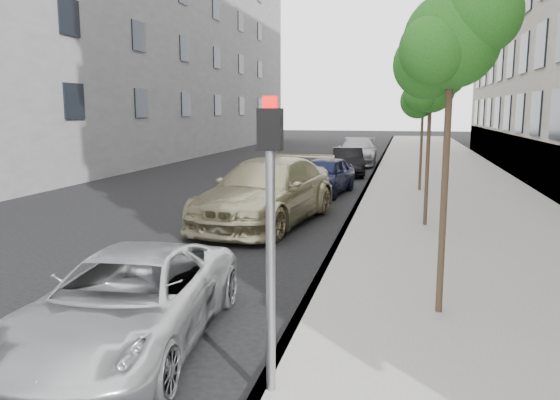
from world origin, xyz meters
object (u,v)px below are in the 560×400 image
(minivan, at_px, (128,301))
(suv, at_px, (267,192))
(sedan_rear, at_px, (357,151))
(tree_near, at_px, (454,40))
(tree_far, at_px, (424,96))
(sedan_blue, at_px, (324,175))
(signal_pole, at_px, (270,212))
(tree_mid, at_px, (432,89))
(sedan_black, at_px, (348,162))

(minivan, xyz_separation_m, suv, (-0.21, 8.26, 0.26))
(minivan, distance_m, suv, 8.27)
(sedan_rear, bearing_deg, minivan, -92.81)
(minivan, bearing_deg, suv, 86.55)
(tree_near, height_order, tree_far, tree_near)
(sedan_blue, height_order, sedan_rear, sedan_rear)
(sedan_rear, bearing_deg, signal_pole, -88.05)
(tree_near, distance_m, minivan, 5.68)
(tree_mid, bearing_deg, sedan_rear, 100.95)
(signal_pole, bearing_deg, tree_far, 80.60)
(tree_mid, xyz_separation_m, tree_far, (0.00, 6.50, -0.01))
(signal_pole, relative_size, sedan_black, 0.78)
(tree_mid, distance_m, sedan_black, 12.76)
(sedan_blue, bearing_deg, sedan_rear, 96.90)
(tree_near, bearing_deg, minivan, -155.38)
(tree_near, xyz_separation_m, signal_pole, (-1.93, -2.82, -1.99))
(suv, distance_m, sedan_blue, 5.80)
(tree_far, relative_size, sedan_blue, 1.05)
(tree_far, height_order, sedan_black, tree_far)
(signal_pole, bearing_deg, tree_near, 53.21)
(tree_near, xyz_separation_m, minivan, (-4.10, -1.88, -3.45))
(tree_far, relative_size, suv, 0.70)
(tree_mid, height_order, sedan_rear, tree_mid)
(tree_near, distance_m, sedan_rear, 24.16)
(tree_far, height_order, signal_pole, tree_far)
(tree_near, height_order, sedan_blue, tree_near)
(minivan, bearing_deg, sedan_black, 82.88)
(tree_near, height_order, sedan_rear, tree_near)
(minivan, distance_m, sedan_rear, 25.59)
(suv, relative_size, sedan_rear, 1.16)
(tree_far, xyz_separation_m, sedan_black, (-3.33, 5.44, -2.99))
(tree_near, xyz_separation_m, sedan_rear, (-3.33, 23.70, -3.31))
(suv, bearing_deg, minivan, -79.49)
(suv, distance_m, sedan_black, 12.11)
(minivan, bearing_deg, sedan_rear, 83.33)
(tree_near, bearing_deg, tree_far, 90.00)
(tree_near, height_order, sedan_black, tree_near)
(tree_mid, height_order, suv, tree_mid)
(tree_far, height_order, sedan_rear, tree_far)
(sedan_blue, bearing_deg, signal_pole, -75.77)
(sedan_black, bearing_deg, suv, -104.04)
(tree_mid, relative_size, signal_pole, 1.38)
(tree_mid, height_order, signal_pole, tree_mid)
(sedan_rear, bearing_deg, sedan_black, -91.08)
(sedan_black, bearing_deg, tree_near, -89.13)
(tree_far, bearing_deg, sedan_blue, -166.08)
(suv, distance_m, sedan_rear, 17.35)
(tree_far, distance_m, suv, 8.37)
(tree_near, bearing_deg, sedan_blue, 106.34)
(tree_far, xyz_separation_m, suv, (-4.32, -6.62, -2.76))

